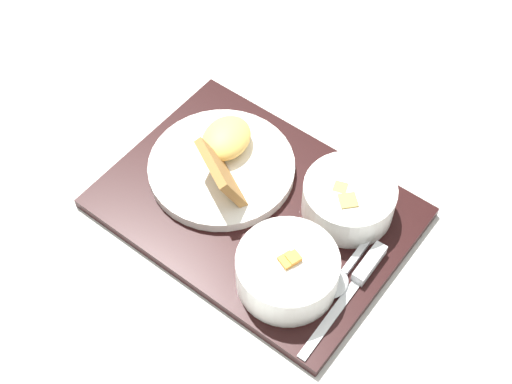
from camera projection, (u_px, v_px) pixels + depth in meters
name	position (u px, v px, depth m)	size (l,w,h in m)	color
ground_plane	(256.00, 211.00, 1.02)	(4.00, 4.00, 0.00)	silver
serving_tray	(256.00, 208.00, 1.01)	(0.42, 0.31, 0.02)	black
bowl_salad	(288.00, 269.00, 0.91)	(0.13, 0.13, 0.06)	white
bowl_soup	(349.00, 198.00, 0.98)	(0.13, 0.13, 0.06)	white
plate_main	(223.00, 162.00, 1.03)	(0.21, 0.21, 0.09)	white
knife	(362.00, 274.00, 0.93)	(0.02, 0.19, 0.02)	silver
spoon	(343.00, 273.00, 0.93)	(0.03, 0.14, 0.01)	silver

